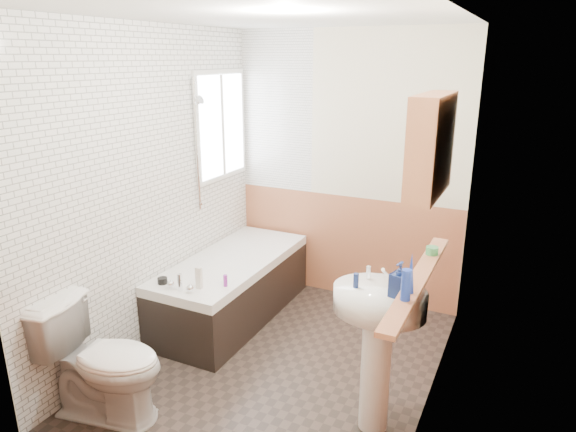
# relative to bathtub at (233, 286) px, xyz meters

# --- Properties ---
(floor) EXTENTS (2.80, 2.80, 0.00)m
(floor) POSITION_rel_bathtub_xyz_m (0.73, -0.52, -0.29)
(floor) COLOR #2B221E
(floor) RESTS_ON ground
(ceiling) EXTENTS (2.80, 2.80, 0.00)m
(ceiling) POSITION_rel_bathtub_xyz_m (0.73, -0.52, 2.21)
(ceiling) COLOR white
(ceiling) RESTS_ON ground
(wall_back) EXTENTS (2.20, 0.02, 2.50)m
(wall_back) POSITION_rel_bathtub_xyz_m (0.73, 0.89, 0.96)
(wall_back) COLOR beige
(wall_back) RESTS_ON ground
(wall_front) EXTENTS (2.20, 0.02, 2.50)m
(wall_front) POSITION_rel_bathtub_xyz_m (0.73, -1.93, 0.96)
(wall_front) COLOR beige
(wall_front) RESTS_ON ground
(wall_left) EXTENTS (0.02, 2.80, 2.50)m
(wall_left) POSITION_rel_bathtub_xyz_m (-0.38, -0.52, 0.96)
(wall_left) COLOR beige
(wall_left) RESTS_ON ground
(wall_right) EXTENTS (0.02, 2.80, 2.50)m
(wall_right) POSITION_rel_bathtub_xyz_m (1.84, -0.52, 0.96)
(wall_right) COLOR beige
(wall_right) RESTS_ON ground
(wainscot_right) EXTENTS (0.01, 2.80, 1.00)m
(wainscot_right) POSITION_rel_bathtub_xyz_m (1.82, -0.52, 0.21)
(wainscot_right) COLOR #B8704B
(wainscot_right) RESTS_ON wall_right
(wainscot_front) EXTENTS (2.20, 0.01, 1.00)m
(wainscot_front) POSITION_rel_bathtub_xyz_m (0.73, -1.91, 0.21)
(wainscot_front) COLOR #B8704B
(wainscot_front) RESTS_ON wall_front
(wainscot_back) EXTENTS (2.20, 0.01, 1.00)m
(wainscot_back) POSITION_rel_bathtub_xyz_m (0.73, 0.87, 0.21)
(wainscot_back) COLOR #B8704B
(wainscot_back) RESTS_ON wall_back
(tile_cladding_left) EXTENTS (0.01, 2.80, 2.50)m
(tile_cladding_left) POSITION_rel_bathtub_xyz_m (-0.36, -0.52, 0.96)
(tile_cladding_left) COLOR white
(tile_cladding_left) RESTS_ON wall_left
(tile_return_back) EXTENTS (0.75, 0.01, 1.50)m
(tile_return_back) POSITION_rel_bathtub_xyz_m (0.01, 0.87, 1.46)
(tile_return_back) COLOR white
(tile_return_back) RESTS_ON wall_back
(window) EXTENTS (0.03, 0.79, 0.99)m
(window) POSITION_rel_bathtub_xyz_m (-0.33, 0.43, 1.36)
(window) COLOR white
(window) RESTS_ON wall_left
(bathtub) EXTENTS (0.70, 1.66, 0.70)m
(bathtub) POSITION_rel_bathtub_xyz_m (0.00, 0.00, 0.00)
(bathtub) COLOR black
(bathtub) RESTS_ON floor
(shower_riser) EXTENTS (0.10, 0.08, 1.13)m
(shower_riser) POSITION_rel_bathtub_xyz_m (-0.31, 0.01, 1.34)
(shower_riser) COLOR silver
(shower_riser) RESTS_ON wall_left
(toilet) EXTENTS (0.87, 0.58, 0.79)m
(toilet) POSITION_rel_bathtub_xyz_m (-0.03, -1.51, 0.10)
(toilet) COLOR white
(toilet) RESTS_ON floor
(sink) EXTENTS (0.56, 0.45, 1.07)m
(sink) POSITION_rel_bathtub_xyz_m (1.57, -0.86, 0.39)
(sink) COLOR white
(sink) RESTS_ON floor
(pine_shelf) EXTENTS (0.10, 1.43, 0.03)m
(pine_shelf) POSITION_rel_bathtub_xyz_m (1.77, -0.78, 0.74)
(pine_shelf) COLOR #B8704B
(pine_shelf) RESTS_ON wall_right
(medicine_cabinet) EXTENTS (0.16, 0.64, 0.58)m
(medicine_cabinet) POSITION_rel_bathtub_xyz_m (1.74, -0.60, 1.48)
(medicine_cabinet) COLOR #B8704B
(medicine_cabinet) RESTS_ON wall_right
(foam_can) EXTENTS (0.06, 0.06, 0.17)m
(foam_can) POSITION_rel_bathtub_xyz_m (1.77, -1.12, 0.84)
(foam_can) COLOR #19339E
(foam_can) RESTS_ON pine_shelf
(green_bottle) EXTENTS (0.05, 0.05, 0.23)m
(green_bottle) POSITION_rel_bathtub_xyz_m (1.77, -1.02, 0.87)
(green_bottle) COLOR #19339E
(green_bottle) RESTS_ON pine_shelf
(black_jar) EXTENTS (0.09, 0.09, 0.05)m
(black_jar) POSITION_rel_bathtub_xyz_m (1.77, -0.40, 0.78)
(black_jar) COLOR #388447
(black_jar) RESTS_ON pine_shelf
(soap_bottle) EXTENTS (0.14, 0.23, 0.10)m
(soap_bottle) POSITION_rel_bathtub_xyz_m (1.69, -0.91, 0.71)
(soap_bottle) COLOR navy
(soap_bottle) RESTS_ON sink
(clear_bottle) EXTENTS (0.04, 0.04, 0.09)m
(clear_bottle) POSITION_rel_bathtub_xyz_m (1.43, -0.90, 0.71)
(clear_bottle) COLOR navy
(clear_bottle) RESTS_ON sink
(blue_gel) EXTENTS (0.05, 0.03, 0.17)m
(blue_gel) POSITION_rel_bathtub_xyz_m (0.10, -0.63, 0.35)
(blue_gel) COLOR silver
(blue_gel) RESTS_ON bathtub
(cream_jar) EXTENTS (0.10, 0.10, 0.05)m
(cream_jar) POSITION_rel_bathtub_xyz_m (-0.21, -0.68, 0.29)
(cream_jar) COLOR black
(cream_jar) RESTS_ON bathtub
(orange_bottle) EXTENTS (0.04, 0.04, 0.09)m
(orange_bottle) POSITION_rel_bathtub_xyz_m (0.26, -0.51, 0.31)
(orange_bottle) COLOR purple
(orange_bottle) RESTS_ON bathtub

